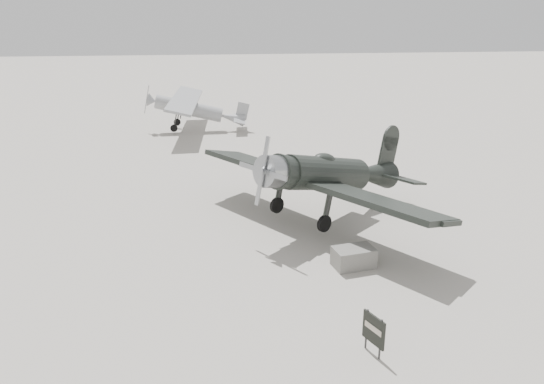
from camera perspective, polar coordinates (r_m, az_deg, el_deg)
The scene contains 5 objects.
ground at distance 21.60m, azimuth 4.08°, elevation -4.00°, with size 160.00×160.00×0.00m, color gray.
lowwing_monoplane at distance 21.91m, azimuth 6.38°, elevation 1.91°, with size 9.70×10.66×3.81m.
highwing_monoplane at distance 38.41m, azimuth -8.49°, elevation 9.11°, with size 7.15×10.08×2.86m.
equipment_block at distance 18.67m, azimuth 8.78°, elevation -6.96°, with size 1.39×0.87×0.70m, color slate.
sign_board at distance 14.31m, azimuth 10.88°, elevation -14.41°, with size 0.38×0.76×1.17m.
Camera 1 is at (-3.75, -19.45, 8.61)m, focal length 35.00 mm.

